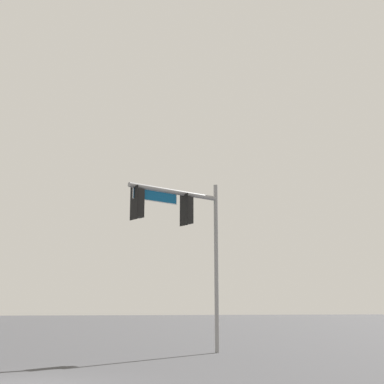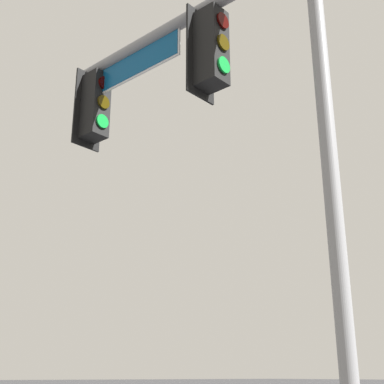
{
  "view_description": "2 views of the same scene",
  "coord_description": "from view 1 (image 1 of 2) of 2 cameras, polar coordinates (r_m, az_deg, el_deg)",
  "views": [
    {
      "loc": [
        1.41,
        12.9,
        1.64
      ],
      "look_at": [
        -7.61,
        -7.18,
        6.55
      ],
      "focal_mm": 50.0,
      "sensor_mm": 36.0,
      "label": 1
    },
    {
      "loc": [
        -11.91,
        -3.06,
        1.64
      ],
      "look_at": [
        -4.74,
        -8.06,
        4.64
      ],
      "focal_mm": 50.0,
      "sensor_mm": 36.0,
      "label": 2
    }
  ],
  "objects": [
    {
      "name": "signal_pole_near",
      "position": [
        21.45,
        -1.21,
        -3.01
      ],
      "size": [
        4.28,
        1.3,
        6.91
      ],
      "color": "gray",
      "rests_on": "ground_plane"
    }
  ]
}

